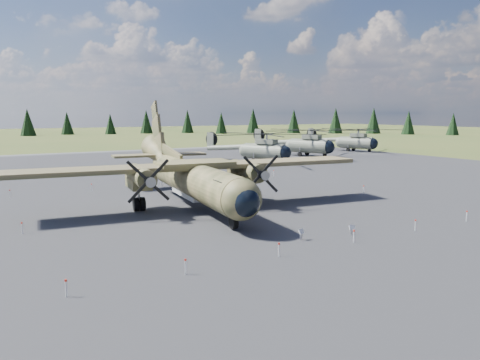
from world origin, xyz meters
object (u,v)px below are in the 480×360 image
transport_plane (191,173)px  helicopter_near (264,142)px  helicopter_far (356,135)px  helicopter_mid (309,137)px

transport_plane → helicopter_near: size_ratio=1.21×
helicopter_near → helicopter_far: size_ratio=1.04×
helicopter_mid → helicopter_far: (16.47, 4.05, -0.21)m
helicopter_mid → helicopter_far: 16.96m
transport_plane → helicopter_mid: transport_plane is taller
helicopter_near → helicopter_mid: bearing=-2.6°
helicopter_far → transport_plane: bearing=-167.4°
helicopter_far → helicopter_mid: bearing=173.2°
transport_plane → helicopter_mid: 52.66m
helicopter_near → helicopter_far: helicopter_near is taller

